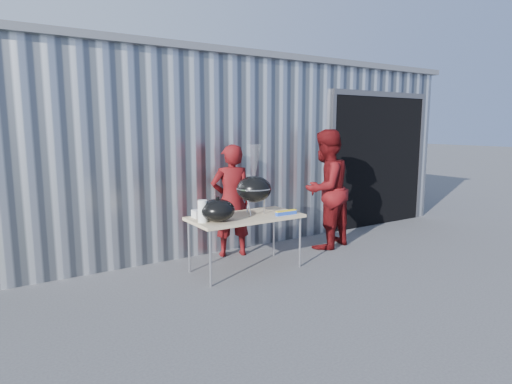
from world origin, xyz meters
TOP-DOWN VIEW (x-y plane):
  - ground at (0.00, 0.00)m, footprint 80.00×80.00m
  - building at (0.92, 4.59)m, footprint 8.20×6.20m
  - folding_table at (-0.34, 0.76)m, footprint 1.50×0.75m
  - kettle_grill at (-0.19, 0.79)m, footprint 0.49×0.49m
  - grill_lid at (-0.81, 0.66)m, footprint 0.44×0.44m
  - paper_towels at (-1.00, 0.71)m, footprint 0.12×0.12m
  - white_tub at (-0.89, 1.00)m, footprint 0.20×0.15m
  - foil_box at (0.15, 0.51)m, footprint 0.32×0.05m
  - person_cook at (-0.17, 1.45)m, footprint 0.70×0.56m
  - person_bystander at (1.31, 1.02)m, footprint 1.08×0.94m

SIDE VIEW (x-z plane):
  - ground at x=0.00m, z-range 0.00..0.00m
  - folding_table at x=-0.34m, z-range 0.33..1.08m
  - foil_box at x=0.15m, z-range 0.75..0.81m
  - white_tub at x=-0.89m, z-range 0.75..0.85m
  - person_cook at x=-0.17m, z-range 0.00..1.68m
  - paper_towels at x=-1.00m, z-range 0.75..1.03m
  - grill_lid at x=-0.81m, z-range 0.74..1.05m
  - person_bystander at x=1.31m, z-range 0.00..1.90m
  - kettle_grill at x=-0.19m, z-range 0.69..1.64m
  - building at x=0.92m, z-range -0.01..3.09m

